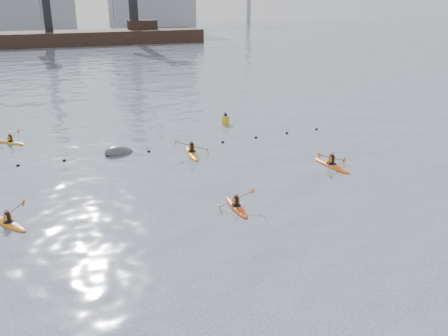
# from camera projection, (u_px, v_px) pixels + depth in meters

# --- Properties ---
(float_line) EXTENTS (33.24, 0.73, 0.24)m
(float_line) POSITION_uv_depth(u_px,v_px,m) (128.00, 153.00, 34.90)
(float_line) COLOR black
(float_line) RESTS_ON ground
(barge_pier) EXTENTS (72.00, 19.30, 29.50)m
(barge_pier) POSITION_uv_depth(u_px,v_px,m) (49.00, 37.00, 110.12)
(barge_pier) COLOR black
(barge_pier) RESTS_ON ground
(skyline) EXTENTS (141.00, 28.00, 22.00)m
(skyline) POSITION_uv_depth(u_px,v_px,m) (46.00, 2.00, 143.39)
(skyline) COLOR gray
(skyline) RESTS_ON ground
(kayaker_0) EXTENTS (2.10, 3.07, 1.14)m
(kayaker_0) POSITION_uv_depth(u_px,v_px,m) (236.00, 206.00, 25.93)
(kayaker_0) COLOR #C43A12
(kayaker_0) RESTS_ON ground
(kayaker_2) EXTENTS (2.06, 2.87, 1.12)m
(kayaker_2) POSITION_uv_depth(u_px,v_px,m) (9.00, 223.00, 24.04)
(kayaker_2) COLOR orange
(kayaker_2) RESTS_ON ground
(kayaker_3) EXTENTS (2.50, 3.72, 1.33)m
(kayaker_3) POSITION_uv_depth(u_px,v_px,m) (192.00, 152.00, 34.77)
(kayaker_3) COLOR orange
(kayaker_3) RESTS_ON ground
(kayaker_4) EXTENTS (2.45, 3.61, 1.31)m
(kayaker_4) POSITION_uv_depth(u_px,v_px,m) (331.00, 165.00, 32.27)
(kayaker_4) COLOR #DE5B14
(kayaker_4) RESTS_ON ground
(kayaker_5) EXTENTS (2.47, 2.47, 0.98)m
(kayaker_5) POSITION_uv_depth(u_px,v_px,m) (11.00, 142.00, 37.33)
(kayaker_5) COLOR gold
(kayaker_5) RESTS_ON ground
(mooring_buoy) EXTENTS (2.71, 1.87, 1.59)m
(mooring_buoy) POSITION_uv_depth(u_px,v_px,m) (119.00, 153.00, 34.93)
(mooring_buoy) COLOR #424547
(mooring_buoy) RESTS_ON ground
(nav_buoy) EXTENTS (0.69, 0.69, 1.25)m
(nav_buoy) POSITION_uv_depth(u_px,v_px,m) (225.00, 120.00, 42.86)
(nav_buoy) COLOR gold
(nav_buoy) RESTS_ON ground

